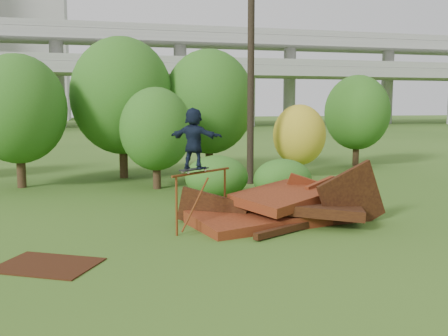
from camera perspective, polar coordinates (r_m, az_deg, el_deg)
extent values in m
plane|color=#2D5116|center=(12.15, 6.12, -8.56)|extent=(240.00, 240.00, 0.00)
cube|color=#4F1F0E|center=(13.91, 3.86, -5.72)|extent=(3.93, 2.89, 0.59)
cube|color=black|center=(14.13, 10.05, -4.61)|extent=(3.22, 2.75, 0.54)
cube|color=#4F1F0E|center=(14.26, 6.68, -3.30)|extent=(3.24, 2.93, 0.57)
cube|color=black|center=(14.41, 14.39, -3.57)|extent=(2.29, 0.43, 2.23)
cube|color=#4F1F0E|center=(15.39, 9.06, -3.12)|extent=(1.44, 0.68, 1.45)
cube|color=black|center=(13.93, -1.36, -4.97)|extent=(1.86, 1.12, 1.33)
cube|color=black|center=(12.93, 6.83, -7.03)|extent=(1.90, 1.09, 0.17)
cube|color=#4F1F0E|center=(15.22, 10.92, -1.75)|extent=(1.25, 0.81, 0.33)
cylinder|color=#632F0F|center=(12.65, -5.44, -4.35)|extent=(0.06, 0.06, 1.53)
cylinder|color=#632F0F|center=(14.02, 0.09, -3.17)|extent=(0.06, 0.06, 1.53)
cylinder|color=#632F0F|center=(13.19, -2.55, -0.48)|extent=(1.83, 1.32, 0.06)
cube|color=black|center=(12.96, -3.43, -0.13)|extent=(0.87, 0.71, 0.03)
cylinder|color=beige|center=(12.67, -4.11, -0.52)|extent=(0.07, 0.06, 0.06)
cylinder|color=beige|center=(12.81, -4.73, -0.44)|extent=(0.07, 0.06, 0.06)
cylinder|color=beige|center=(13.14, -2.16, -0.23)|extent=(0.07, 0.06, 0.06)
cylinder|color=beige|center=(13.27, -2.78, -0.16)|extent=(0.07, 0.06, 0.06)
imported|color=black|center=(12.89, -3.46, 3.41)|extent=(1.43, 1.27, 1.58)
cube|color=#34180B|center=(11.10, -19.54, -10.41)|extent=(2.40, 2.18, 0.03)
cylinder|color=black|center=(21.43, -22.18, 0.20)|extent=(0.35, 0.35, 1.72)
ellipsoid|color=#2E5717|center=(21.29, -22.47, 6.26)|extent=(3.74, 3.74, 4.30)
cylinder|color=black|center=(22.91, -11.41, 1.36)|extent=(0.37, 0.37, 1.99)
ellipsoid|color=#2E5717|center=(22.80, -11.58, 8.08)|extent=(4.51, 4.51, 5.18)
cylinder|color=black|center=(19.78, -7.68, -0.50)|extent=(0.31, 0.31, 1.30)
ellipsoid|color=#2E5717|center=(19.62, -7.77, 4.45)|extent=(2.82, 2.82, 3.25)
cylinder|color=black|center=(23.46, -1.70, 1.45)|extent=(0.36, 0.36, 1.84)
ellipsoid|color=#2E5717|center=(23.33, -1.73, 7.57)|extent=(4.21, 4.21, 4.84)
cylinder|color=black|center=(23.03, 8.53, 0.25)|extent=(0.29, 0.29, 1.03)
ellipsoid|color=#A58C19|center=(22.91, 8.60, 3.77)|extent=(2.40, 2.40, 2.75)
cylinder|color=black|center=(27.85, 14.83, 1.86)|extent=(0.33, 0.33, 1.57)
ellipsoid|color=#2E5717|center=(27.74, 14.97, 6.15)|extent=(3.46, 3.46, 3.98)
ellipsoid|color=#2E5717|center=(17.45, -0.86, -1.07)|extent=(2.23, 2.06, 1.54)
ellipsoid|color=#2E5717|center=(17.31, 6.71, -1.35)|extent=(2.04, 1.87, 1.45)
cylinder|color=black|center=(20.74, 3.08, 10.79)|extent=(0.28, 0.28, 9.15)
cube|color=gray|center=(71.19, -11.48, 10.94)|extent=(160.00, 9.00, 1.40)
cube|color=gray|center=(77.64, -11.84, 14.32)|extent=(160.00, 9.00, 1.40)
cylinder|color=gray|center=(71.04, -11.40, 7.72)|extent=(2.20, 2.20, 8.00)
cylinder|color=gray|center=(74.31, 2.72, 7.83)|extent=(2.20, 2.20, 8.00)
cube|color=#9E9E99|center=(114.03, -21.05, 12.21)|extent=(14.00, 14.00, 28.00)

